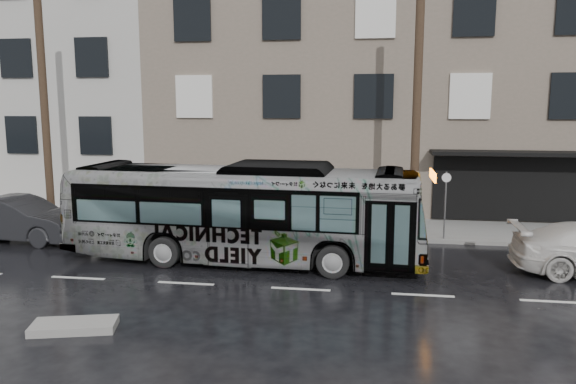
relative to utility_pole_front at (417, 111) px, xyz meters
name	(u,v)px	position (x,y,z in m)	size (l,w,h in m)	color
ground	(212,259)	(-6.50, -3.30, -4.65)	(120.00, 120.00, 0.00)	black
sidewalk	(246,224)	(-6.50, 1.60, -4.58)	(90.00, 3.60, 0.15)	gray
building_taupe	(374,92)	(-1.50, 9.40, 0.85)	(20.00, 12.00, 11.00)	#796A5D
utility_pole_front	(417,111)	(0.00, 0.00, 0.00)	(0.30, 0.30, 9.00)	#3E2E1F
utility_pole_rear	(45,110)	(-14.00, 0.00, 0.00)	(0.30, 0.30, 9.00)	#3E2E1F
sign_post	(445,205)	(1.10, 0.00, -3.30)	(0.06, 0.06, 2.40)	slate
bus	(244,213)	(-5.41, -3.39, -3.09)	(2.62, 11.21, 3.12)	#B2B2B2
dark_sedan	(19,219)	(-14.03, -2.03, -3.85)	(1.70, 4.88, 1.61)	black
slush_pile	(74,326)	(-7.87, -9.26, -4.56)	(1.80, 0.80, 0.18)	#A4A09C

